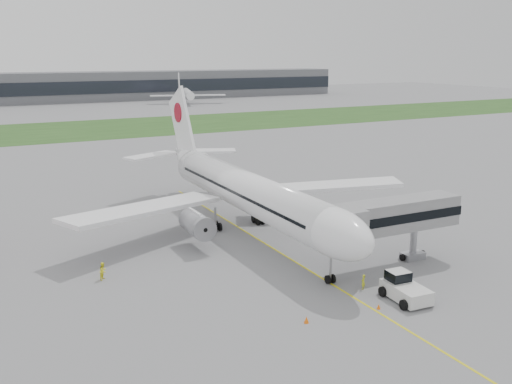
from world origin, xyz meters
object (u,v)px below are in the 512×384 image
pushback_tug (404,288)px  jet_bridge (389,217)px  ground_crew_near (363,282)px  airliner (244,189)px

pushback_tug → jet_bridge: size_ratio=0.31×
pushback_tug → ground_crew_near: (-1.95, 3.67, -0.39)m
airliner → ground_crew_near: size_ratio=35.19×
airliner → jet_bridge: size_ratio=3.24×
airliner → jet_bridge: (8.09, -18.93, 0.02)m
airliner → pushback_tug: bearing=-81.3°
jet_bridge → ground_crew_near: bearing=-147.3°
airliner → ground_crew_near: bearing=-84.8°
pushback_tug → airliner: bearing=102.8°
ground_crew_near → pushback_tug: bearing=89.4°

